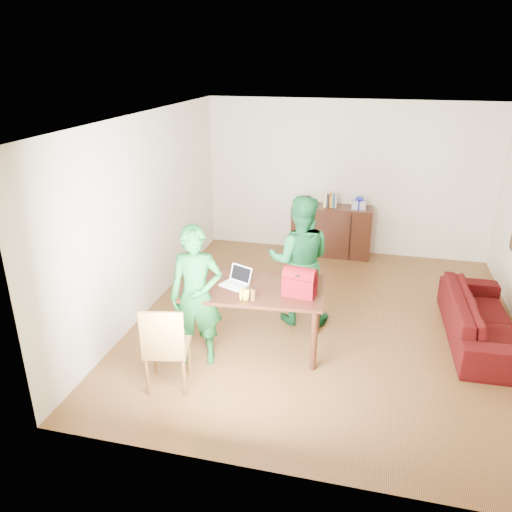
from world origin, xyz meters
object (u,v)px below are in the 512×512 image
(laptop, at_px, (234,282))
(sofa, at_px, (482,319))
(bottle, at_px, (253,294))
(table, at_px, (252,294))
(red_bag, at_px, (300,284))
(chair, at_px, (168,362))
(person_near, at_px, (196,296))
(person_far, at_px, (300,260))

(laptop, height_order, sofa, laptop)
(bottle, bearing_deg, table, 106.22)
(red_bag, bearing_deg, laptop, -176.21)
(table, distance_m, chair, 1.29)
(bottle, xyz_separation_m, red_bag, (0.49, 0.25, 0.06))
(red_bag, bearing_deg, person_near, -153.88)
(sofa, bearing_deg, laptop, 103.98)
(laptop, distance_m, sofa, 3.17)
(table, height_order, person_near, person_near)
(chair, bearing_deg, table, 43.68)
(person_near, relative_size, red_bag, 4.52)
(bottle, relative_size, sofa, 0.08)
(table, distance_m, bottle, 0.39)
(table, relative_size, sofa, 0.89)
(chair, xyz_separation_m, person_far, (1.13, 1.79, 0.58))
(person_near, xyz_separation_m, bottle, (0.64, 0.12, 0.05))
(person_near, distance_m, person_far, 1.58)
(chair, xyz_separation_m, red_bag, (1.27, 0.93, 0.65))
(table, relative_size, person_near, 1.07)
(chair, xyz_separation_m, person_near, (0.14, 0.56, 0.54))
(person_near, height_order, sofa, person_near)
(person_far, distance_m, bottle, 1.17)
(chair, distance_m, bottle, 1.19)
(person_near, relative_size, bottle, 10.45)
(laptop, xyz_separation_m, bottle, (0.32, -0.31, 0.04))
(chair, height_order, person_far, person_far)
(laptop, height_order, red_bag, red_bag)
(table, xyz_separation_m, laptop, (-0.22, -0.02, 0.15))
(chair, distance_m, red_bag, 1.70)
(chair, bearing_deg, sofa, 15.57)
(chair, height_order, bottle, chair)
(person_near, xyz_separation_m, red_bag, (1.12, 0.37, 0.10))
(person_near, xyz_separation_m, person_far, (0.99, 1.23, 0.04))
(sofa, bearing_deg, red_bag, 110.66)
(person_near, height_order, person_far, person_far)
(person_far, bearing_deg, bottle, 65.77)
(bottle, bearing_deg, red_bag, 26.78)
(table, distance_m, red_bag, 0.64)
(laptop, bearing_deg, person_near, -103.39)
(chair, height_order, red_bag, red_bag)
(person_near, bearing_deg, table, 27.02)
(chair, relative_size, bottle, 6.27)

